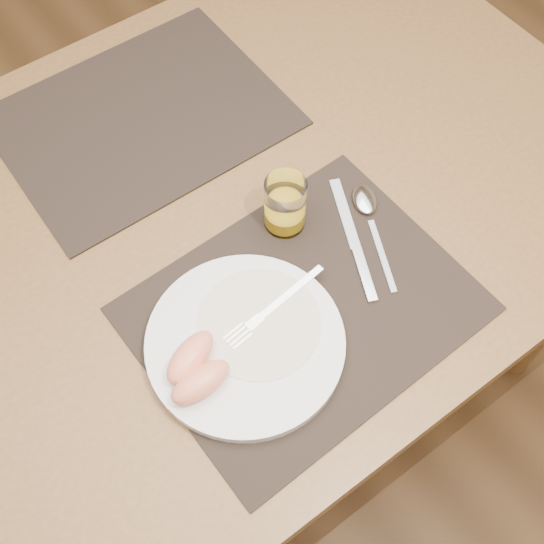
{
  "coord_description": "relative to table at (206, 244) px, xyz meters",
  "views": [
    {
      "loc": [
        -0.26,
        -0.54,
        1.61
      ],
      "look_at": [
        0.02,
        -0.15,
        0.77
      ],
      "focal_mm": 45.0,
      "sensor_mm": 36.0,
      "label": 1
    }
  ],
  "objects": [
    {
      "name": "plate",
      "position": [
        -0.07,
        -0.22,
        0.1
      ],
      "size": [
        0.27,
        0.27,
        0.02
      ],
      "primitive_type": "cylinder",
      "color": "white",
      "rests_on": "placemat_near"
    },
    {
      "name": "ground",
      "position": [
        0.0,
        0.0,
        -0.67
      ],
      "size": [
        5.0,
        5.0,
        0.0
      ],
      "primitive_type": "plane",
      "color": "brown",
      "rests_on": "ground"
    },
    {
      "name": "placemat_far",
      "position": [
        0.02,
        0.22,
        0.09
      ],
      "size": [
        0.45,
        0.35,
        0.0
      ],
      "primitive_type": "cube",
      "rotation": [
        0.0,
        0.0,
        -0.0
      ],
      "color": "black",
      "rests_on": "table"
    },
    {
      "name": "table",
      "position": [
        0.0,
        0.0,
        0.0
      ],
      "size": [
        1.4,
        0.9,
        0.75
      ],
      "color": "brown",
      "rests_on": "ground"
    },
    {
      "name": "plate_dressing",
      "position": [
        -0.04,
        -0.21,
        0.1
      ],
      "size": [
        0.17,
        0.17,
        0.0
      ],
      "color": "white",
      "rests_on": "plate"
    },
    {
      "name": "fork",
      "position": [
        -0.02,
        -0.2,
        0.11
      ],
      "size": [
        0.18,
        0.04,
        0.0
      ],
      "color": "silver",
      "rests_on": "plate"
    },
    {
      "name": "grapefruit_wedges",
      "position": [
        -0.15,
        -0.22,
        0.12
      ],
      "size": [
        0.1,
        0.09,
        0.03
      ],
      "color": "#FF9068",
      "rests_on": "plate"
    },
    {
      "name": "juice_glass",
      "position": [
        0.09,
        -0.09,
        0.13
      ],
      "size": [
        0.06,
        0.06,
        0.09
      ],
      "color": "white",
      "rests_on": "placemat_near"
    },
    {
      "name": "spoon",
      "position": [
        0.21,
        -0.14,
        0.09
      ],
      "size": [
        0.1,
        0.18,
        0.01
      ],
      "color": "silver",
      "rests_on": "placemat_near"
    },
    {
      "name": "knife",
      "position": [
        0.15,
        -0.19,
        0.09
      ],
      "size": [
        0.1,
        0.21,
        0.01
      ],
      "color": "silver",
      "rests_on": "placemat_near"
    },
    {
      "name": "placemat_near",
      "position": [
        0.03,
        -0.22,
        0.09
      ],
      "size": [
        0.46,
        0.36,
        0.0
      ],
      "primitive_type": "cube",
      "rotation": [
        0.0,
        0.0,
        0.03
      ],
      "color": "black",
      "rests_on": "table"
    }
  ]
}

